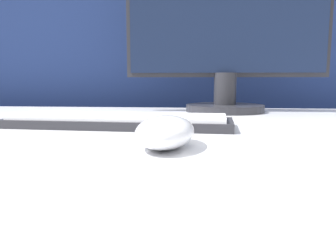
{
  "coord_description": "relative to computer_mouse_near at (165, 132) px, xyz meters",
  "views": [
    {
      "loc": [
        0.05,
        -0.58,
        0.83
      ],
      "look_at": [
        0.01,
        -0.12,
        0.76
      ],
      "focal_mm": 35.0,
      "sensor_mm": 36.0,
      "label": 1
    }
  ],
  "objects": [
    {
      "name": "partition_panel",
      "position": [
        -0.01,
        0.78,
        -0.19
      ],
      "size": [
        5.0,
        0.03,
        1.13
      ],
      "color": "navy",
      "rests_on": "ground_plane"
    },
    {
      "name": "computer_mouse_near",
      "position": [
        0.0,
        0.0,
        0.0
      ],
      "size": [
        0.09,
        0.14,
        0.04
      ],
      "rotation": [
        0.0,
        0.0,
        -0.11
      ],
      "color": "white",
      "rests_on": "desk"
    },
    {
      "name": "keyboard",
      "position": [
        -0.11,
        0.18,
        -0.01
      ],
      "size": [
        0.43,
        0.14,
        0.02
      ],
      "rotation": [
        0.0,
        0.0,
        -0.06
      ],
      "color": "#28282D",
      "rests_on": "desk"
    },
    {
      "name": "monitor",
      "position": [
        0.12,
        0.51,
        0.2
      ],
      "size": [
        0.55,
        0.22,
        0.43
      ],
      "color": "#28282D",
      "rests_on": "desk"
    }
  ]
}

